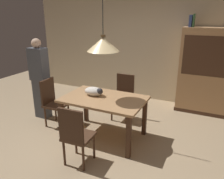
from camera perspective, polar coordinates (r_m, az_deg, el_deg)
The scene contains 12 objects.
ground at distance 3.85m, azimuth -3.37°, elevation -14.78°, with size 10.00×10.00×0.00m, color tan.
back_wall at distance 5.70m, azimuth 9.53°, elevation 11.81°, with size 6.40×0.10×2.90m, color beige.
dining_table at distance 3.89m, azimuth -2.06°, elevation -3.55°, with size 1.40×0.90×0.75m.
chair_near_front at distance 3.28m, azimuth -9.23°, elevation -11.07°, with size 0.42×0.42×0.93m.
chair_left_side at distance 4.54m, azimuth -14.81°, elevation -2.69°, with size 0.41×0.41×0.93m.
chair_far_back at distance 4.68m, azimuth 2.92°, elevation -1.37°, with size 0.41×0.41×0.93m.
cat_sleeping at distance 3.95m, azimuth -4.50°, elevation -0.46°, with size 0.39×0.23×0.16m.
pendant_lamp at distance 3.62m, azimuth -2.25°, elevation 11.43°, with size 0.52×0.52×1.30m.
hutch_bookcase at distance 5.26m, azimuth 22.66°, elevation 3.78°, with size 1.12×0.45×1.85m.
book_blue_wide at distance 5.15m, azimuth 19.39°, elevation 16.10°, with size 0.06×0.24×0.24m, color #384C93.
book_green_slim at distance 5.14m, azimuth 20.06°, elevation 16.14°, with size 0.03×0.20×0.26m, color #427A4C.
person_standing at distance 4.85m, azimuth -17.78°, elevation 2.51°, with size 0.36×0.22×1.66m.
Camera 1 is at (1.58, -2.79, 2.14)m, focal length 36.07 mm.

